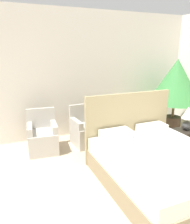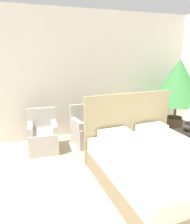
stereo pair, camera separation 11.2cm
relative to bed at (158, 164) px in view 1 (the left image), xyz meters
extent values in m
cube|color=silver|center=(-0.38, 2.49, 1.15)|extent=(10.00, 0.06, 2.90)
cube|color=#8C7A5B|center=(0.00, -0.09, -0.15)|extent=(1.70, 1.95, 0.30)
cube|color=silver|center=(0.00, -0.09, 0.12)|extent=(1.67, 1.91, 0.23)
cube|color=tan|center=(0.00, 0.92, 0.34)|extent=(1.74, 0.06, 1.27)
cube|color=silver|center=(-0.38, 0.71, 0.31)|extent=(0.54, 0.28, 0.14)
cube|color=silver|center=(0.38, 0.71, 0.31)|extent=(0.54, 0.28, 0.14)
cube|color=#B7B2A8|center=(-1.48, 1.76, -0.08)|extent=(0.64, 0.65, 0.43)
cube|color=#B7B2A8|center=(-1.45, 2.03, 0.35)|extent=(0.58, 0.12, 0.42)
cube|color=#B7B2A8|center=(-1.72, 1.79, 0.22)|extent=(0.16, 0.54, 0.16)
cube|color=#B7B2A8|center=(-1.24, 1.74, 0.22)|extent=(0.16, 0.54, 0.16)
cube|color=#B7B2A8|center=(-0.53, 1.76, -0.08)|extent=(0.61, 0.63, 0.43)
cube|color=#B7B2A8|center=(-0.55, 2.03, 0.35)|extent=(0.58, 0.10, 0.42)
cube|color=#B7B2A8|center=(-0.77, 1.75, 0.22)|extent=(0.14, 0.54, 0.16)
cube|color=#B7B2A8|center=(-0.29, 1.78, 0.22)|extent=(0.14, 0.54, 0.16)
cylinder|color=#38281E|center=(1.77, 1.68, -0.10)|extent=(0.41, 0.41, 0.39)
cylinder|color=brown|center=(1.77, 1.68, 0.28)|extent=(0.06, 0.06, 0.38)
cone|color=#387F3D|center=(1.77, 1.68, 0.99)|extent=(1.27, 1.27, 1.05)
cube|color=black|center=(1.18, 0.66, -0.06)|extent=(0.46, 0.39, 0.46)
sphere|color=#333333|center=(1.19, 0.65, 0.26)|extent=(0.18, 0.18, 0.18)
cylinder|color=#333333|center=(1.19, 0.65, 0.38)|extent=(0.02, 0.02, 0.07)
cone|color=silver|center=(1.19, 0.65, 0.53)|extent=(0.24, 0.24, 0.24)
camera|label=1|loc=(-2.10, -2.43, 1.72)|focal=35.00mm
camera|label=2|loc=(-1.99, -2.47, 1.72)|focal=35.00mm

